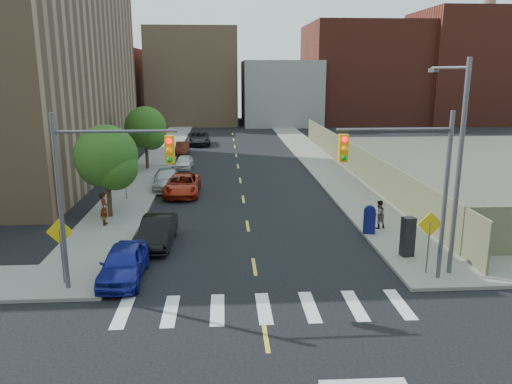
{
  "coord_description": "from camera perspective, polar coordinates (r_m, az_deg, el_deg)",
  "views": [
    {
      "loc": [
        -1.28,
        -12.7,
        8.48
      ],
      "look_at": [
        0.46,
        13.83,
        2.0
      ],
      "focal_mm": 35.0,
      "sensor_mm": 36.0,
      "label": 1
    }
  ],
  "objects": [
    {
      "name": "sidewalk_ne",
      "position": [
        55.58,
        5.66,
        4.94
      ],
      "size": [
        3.5,
        73.0,
        0.15
      ],
      "primitive_type": "cube",
      "color": "gray",
      "rests_on": "ground"
    },
    {
      "name": "parked_car_silver",
      "position": [
        37.24,
        -10.18,
        1.42
      ],
      "size": [
        2.31,
        4.94,
        1.4
      ],
      "primitive_type": "imported",
      "rotation": [
        0.0,
        0.0,
        0.08
      ],
      "color": "#ACAFB4",
      "rests_on": "ground"
    },
    {
      "name": "parked_car_white",
      "position": [
        44.57,
        -8.23,
        3.4
      ],
      "size": [
        1.61,
        3.69,
        1.24
      ],
      "primitive_type": "imported",
      "rotation": [
        0.0,
        0.0,
        -0.04
      ],
      "color": "silver",
      "rests_on": "ground"
    },
    {
      "name": "parked_car_black",
      "position": [
        25.3,
        -11.2,
        -4.46
      ],
      "size": [
        1.66,
        4.37,
        1.42
      ],
      "primitive_type": "imported",
      "rotation": [
        0.0,
        0.0,
        -0.04
      ],
      "color": "black",
      "rests_on": "ground"
    },
    {
      "name": "bg_bldg_east",
      "position": [
        87.84,
        11.93,
        13.11
      ],
      "size": [
        18.0,
        18.0,
        16.0
      ],
      "primitive_type": "cube",
      "color": "#592319",
      "rests_on": "ground"
    },
    {
      "name": "parked_car_red",
      "position": [
        35.28,
        -8.41,
        0.83
      ],
      "size": [
        2.42,
        5.16,
        1.43
      ],
      "primitive_type": "imported",
      "rotation": [
        0.0,
        0.0,
        -0.01
      ],
      "color": "#A32410",
      "rests_on": "ground"
    },
    {
      "name": "mailbox",
      "position": [
        26.85,
        12.84,
        -3.11
      ],
      "size": [
        0.71,
        0.6,
        1.5
      ],
      "rotation": [
        0.0,
        0.0,
        -0.24
      ],
      "color": "#0D1250",
      "rests_on": "sidewalk_ne"
    },
    {
      "name": "tree_west_far",
      "position": [
        44.54,
        -12.5,
        6.93
      ],
      "size": [
        3.66,
        3.64,
        5.52
      ],
      "color": "#332114",
      "rests_on": "ground"
    },
    {
      "name": "sidewalk_nw",
      "position": [
        55.22,
        -10.47,
        4.72
      ],
      "size": [
        3.5,
        73.0,
        0.15
      ],
      "primitive_type": "cube",
      "color": "gray",
      "rests_on": "ground"
    },
    {
      "name": "warn_sign_nw",
      "position": [
        21.28,
        -21.47,
        -5.03
      ],
      "size": [
        1.06,
        0.06,
        2.83
      ],
      "color": "#59595E",
      "rests_on": "ground"
    },
    {
      "name": "streetlight_ne",
      "position": [
        22.01,
        21.87,
        4.19
      ],
      "size": [
        0.25,
        3.7,
        9.0
      ],
      "color": "#59595E",
      "rests_on": "ground"
    },
    {
      "name": "parked_car_blue",
      "position": [
        21.59,
        -14.9,
        -7.86
      ],
      "size": [
        1.71,
        4.23,
        1.44
      ],
      "primitive_type": "imported",
      "rotation": [
        0.0,
        0.0,
        -0.0
      ],
      "color": "navy",
      "rests_on": "ground"
    },
    {
      "name": "pedestrian_east",
      "position": [
        27.77,
        13.86,
        -2.5
      ],
      "size": [
        0.91,
        0.81,
        1.55
      ],
      "primitive_type": "imported",
      "rotation": [
        0.0,
        0.0,
        3.49
      ],
      "color": "gray",
      "rests_on": "sidewalk_ne"
    },
    {
      "name": "tree_west_near",
      "position": [
        29.94,
        -16.71,
        3.5
      ],
      "size": [
        3.66,
        3.64,
        5.52
      ],
      "color": "#332114",
      "rests_on": "ground"
    },
    {
      "name": "signal_nw",
      "position": [
        19.68,
        -17.5,
        1.47
      ],
      "size": [
        4.59,
        0.3,
        7.0
      ],
      "color": "#59595E",
      "rests_on": "ground"
    },
    {
      "name": "parked_car_maroon",
      "position": [
        52.22,
        -8.38,
        4.94
      ],
      "size": [
        1.48,
        4.01,
        1.31
      ],
      "primitive_type": "imported",
      "rotation": [
        0.0,
        0.0,
        0.02
      ],
      "color": "#3D140C",
      "rests_on": "ground"
    },
    {
      "name": "bg_bldg_fareast",
      "position": [
        91.55,
        22.26,
        13.04
      ],
      "size": [
        14.0,
        16.0,
        18.0
      ],
      "primitive_type": "cube",
      "color": "#592319",
      "rests_on": "ground"
    },
    {
      "name": "payphone",
      "position": [
        23.98,
        16.95,
        -4.91
      ],
      "size": [
        0.62,
        0.54,
        1.85
      ],
      "primitive_type": "cube",
      "rotation": [
        0.0,
        0.0,
        0.18
      ],
      "color": "black",
      "rests_on": "sidewalk_ne"
    },
    {
      "name": "ground",
      "position": [
        15.32,
        1.79,
        -19.92
      ],
      "size": [
        160.0,
        160.0,
        0.0
      ],
      "primitive_type": "plane",
      "color": "black",
      "rests_on": "ground"
    },
    {
      "name": "pedestrian_west",
      "position": [
        28.8,
        -16.97,
        -1.85
      ],
      "size": [
        0.5,
        0.7,
        1.82
      ],
      "primitive_type": "imported",
      "rotation": [
        0.0,
        0.0,
        1.67
      ],
      "color": "gray",
      "rests_on": "sidewalk_nw"
    },
    {
      "name": "parked_car_grey",
      "position": [
        59.17,
        -6.59,
        6.12
      ],
      "size": [
        2.95,
        5.69,
        1.53
      ],
      "primitive_type": "imported",
      "rotation": [
        0.0,
        0.0,
        0.08
      ],
      "color": "black",
      "rests_on": "ground"
    },
    {
      "name": "warn_sign_midwest",
      "position": [
        33.96,
        -14.76,
        2.24
      ],
      "size": [
        1.06,
        0.06,
        2.83
      ],
      "color": "#59595E",
      "rests_on": "ground"
    },
    {
      "name": "smokestack",
      "position": [
        93.5,
        24.83,
        15.88
      ],
      "size": [
        1.8,
        1.8,
        28.0
      ],
      "primitive_type": "cylinder",
      "color": "#8C6B4C",
      "rests_on": "ground"
    },
    {
      "name": "bg_bldg_midwest",
      "position": [
        84.83,
        -7.13,
        12.94
      ],
      "size": [
        14.0,
        16.0,
        15.0
      ],
      "primitive_type": "cube",
      "color": "#8C6B4C",
      "rests_on": "ground"
    },
    {
      "name": "signal_ne",
      "position": [
        20.44,
        17.16,
        1.93
      ],
      "size": [
        4.59,
        0.3,
        7.0
      ],
      "color": "#59595E",
      "rests_on": "ground"
    },
    {
      "name": "bg_bldg_west",
      "position": [
        85.29,
        -18.18,
        11.37
      ],
      "size": [
        14.0,
        18.0,
        12.0
      ],
      "primitive_type": "cube",
      "color": "#592319",
      "rests_on": "ground"
    },
    {
      "name": "fence_north",
      "position": [
        42.74,
        11.08,
        3.71
      ],
      "size": [
        0.12,
        44.0,
        2.5
      ],
      "primitive_type": "cube",
      "color": "#70714F",
      "rests_on": "ground"
    },
    {
      "name": "warn_sign_ne",
      "position": [
        21.97,
        19.21,
        -4.27
      ],
      "size": [
        1.06,
        0.06,
        2.83
      ],
      "color": "#59595E",
      "rests_on": "ground"
    },
    {
      "name": "bg_bldg_center",
      "position": [
        83.29,
        2.7,
        11.29
      ],
      "size": [
        12.0,
        16.0,
        10.0
      ],
      "primitive_type": "cube",
      "color": "gray",
      "rests_on": "ground"
    }
  ]
}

